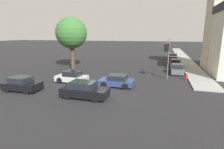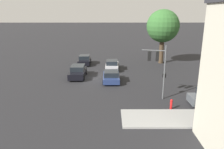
# 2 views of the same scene
# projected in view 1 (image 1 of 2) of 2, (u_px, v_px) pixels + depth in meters

# --- Properties ---
(ground_plane) EXTENTS (300.00, 300.00, 0.00)m
(ground_plane) POSITION_uv_depth(u_px,v_px,m) (99.00, 91.00, 18.32)
(ground_plane) COLOR black
(sidewalk_strip) EXTENTS (3.05, 60.00, 0.14)m
(sidewalk_strip) POSITION_uv_depth(u_px,v_px,m) (183.00, 57.00, 46.01)
(sidewalk_strip) COLOR gray
(sidewalk_strip) RESTS_ON ground_plane
(street_tree) EXTENTS (5.21, 5.21, 8.67)m
(street_tree) POSITION_uv_depth(u_px,v_px,m) (71.00, 33.00, 29.11)
(street_tree) COLOR #423323
(street_tree) RESTS_ON ground_plane
(traffic_signal) EXTENTS (0.72, 2.41, 5.26)m
(traffic_signal) POSITION_uv_depth(u_px,v_px,m) (167.00, 52.00, 21.75)
(traffic_signal) COLOR #515456
(traffic_signal) RESTS_ON ground_plane
(crossing_car_0) EXTENTS (4.40, 2.05, 1.55)m
(crossing_car_0) POSITION_uv_depth(u_px,v_px,m) (85.00, 90.00, 16.22)
(crossing_car_0) COLOR black
(crossing_car_0) RESTS_ON ground_plane
(crossing_car_1) EXTENTS (3.87, 2.07, 1.48)m
(crossing_car_1) POSITION_uv_depth(u_px,v_px,m) (22.00, 84.00, 18.25)
(crossing_car_1) COLOR black
(crossing_car_1) RESTS_ON ground_plane
(crossing_car_2) EXTENTS (3.89, 2.03, 1.43)m
(crossing_car_2) POSITION_uv_depth(u_px,v_px,m) (72.00, 77.00, 21.46)
(crossing_car_2) COLOR #B7B7BC
(crossing_car_2) RESTS_ON ground_plane
(crossing_car_3) EXTENTS (3.89, 2.08, 1.36)m
(crossing_car_3) POSITION_uv_depth(u_px,v_px,m) (117.00, 81.00, 19.77)
(crossing_car_3) COLOR navy
(crossing_car_3) RESTS_ON ground_plane
(parked_car_0) EXTENTS (1.91, 4.02, 1.48)m
(parked_car_0) POSITION_uv_depth(u_px,v_px,m) (177.00, 69.00, 26.37)
(parked_car_0) COLOR #4C5156
(parked_car_0) RESTS_ON ground_plane
(parked_car_1) EXTENTS (1.99, 4.08, 1.53)m
(parked_car_1) POSITION_uv_depth(u_px,v_px,m) (175.00, 64.00, 31.32)
(parked_car_1) COLOR maroon
(parked_car_1) RESTS_ON ground_plane
(parked_car_2) EXTENTS (1.91, 4.02, 1.43)m
(parked_car_2) POSITION_uv_depth(u_px,v_px,m) (173.00, 60.00, 36.21)
(parked_car_2) COLOR maroon
(parked_car_2) RESTS_ON ground_plane
(parked_car_3) EXTENTS (2.16, 4.62, 1.46)m
(parked_car_3) POSITION_uv_depth(u_px,v_px,m) (173.00, 57.00, 41.03)
(parked_car_3) COLOR navy
(parked_car_3) RESTS_ON ground_plane
(fire_hydrant) EXTENTS (0.22, 0.22, 0.92)m
(fire_hydrant) POSITION_uv_depth(u_px,v_px,m) (186.00, 76.00, 22.53)
(fire_hydrant) COLOR red
(fire_hydrant) RESTS_ON ground_plane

